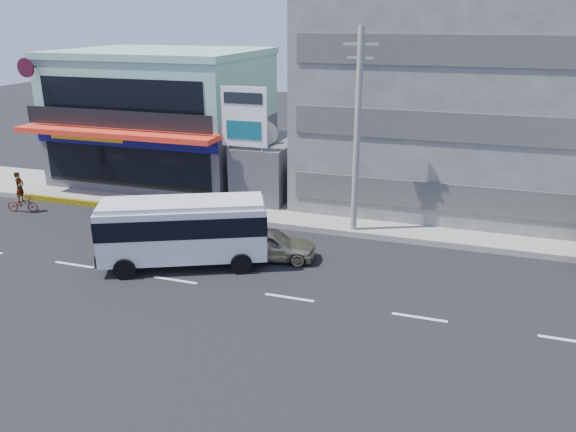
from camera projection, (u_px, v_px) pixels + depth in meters
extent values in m
plane|color=black|center=(175.00, 280.00, 23.37)|extent=(120.00, 120.00, 0.00)
cube|color=gray|center=(343.00, 216.00, 30.39)|extent=(70.00, 5.00, 0.30)
cube|color=#4D4D53|center=(169.00, 149.00, 37.56)|extent=(12.00, 10.00, 4.00)
cube|color=#96D5C0|center=(164.00, 88.00, 36.22)|extent=(12.00, 10.00, 4.00)
cube|color=red|center=(115.00, 133.00, 31.64)|extent=(12.40, 1.80, 0.30)
cube|color=navy|center=(123.00, 140.00, 32.50)|extent=(12.00, 0.12, 0.80)
cube|color=black|center=(126.00, 165.00, 33.03)|extent=(11.00, 0.06, 2.60)
cube|color=gray|center=(455.00, 80.00, 31.56)|extent=(16.00, 12.00, 14.00)
cube|color=#4D4D53|center=(271.00, 169.00, 33.54)|extent=(3.00, 6.00, 3.50)
cylinder|color=slate|center=(265.00, 142.00, 32.03)|extent=(1.50, 1.50, 0.15)
cylinder|color=gray|center=(228.00, 153.00, 30.96)|extent=(0.16, 0.16, 6.50)
cylinder|color=gray|center=(262.00, 156.00, 30.38)|extent=(0.16, 0.16, 6.50)
cube|color=white|center=(244.00, 117.00, 29.98)|extent=(2.60, 0.18, 3.20)
cylinder|color=#999993|center=(357.00, 136.00, 26.58)|extent=(0.30, 0.30, 10.00)
cube|color=#999993|center=(361.00, 44.00, 25.17)|extent=(1.60, 0.12, 0.12)
cube|color=#999993|center=(360.00, 58.00, 25.38)|extent=(1.20, 0.10, 0.10)
cube|color=silver|center=(183.00, 231.00, 24.26)|extent=(7.37, 4.94, 2.33)
cube|color=black|center=(183.00, 221.00, 24.11)|extent=(7.44, 5.01, 0.86)
cube|color=silver|center=(182.00, 203.00, 23.83)|extent=(7.10, 4.68, 0.20)
cylinder|color=black|center=(125.00, 269.00, 23.35)|extent=(0.95, 0.63, 0.91)
cylinder|color=black|center=(132.00, 248.00, 25.44)|extent=(0.95, 0.63, 0.91)
cylinder|color=black|center=(241.00, 263.00, 23.86)|extent=(0.95, 0.63, 0.91)
cylinder|color=black|center=(240.00, 244.00, 25.95)|extent=(0.95, 0.63, 0.91)
imported|color=#B3AB88|center=(269.00, 244.00, 25.22)|extent=(4.43, 2.42, 1.43)
imported|color=#5A1A0C|center=(22.00, 204.00, 31.39)|extent=(1.88, 0.94, 0.95)
imported|color=#66594C|center=(20.00, 187.00, 31.06)|extent=(0.52, 0.70, 1.73)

